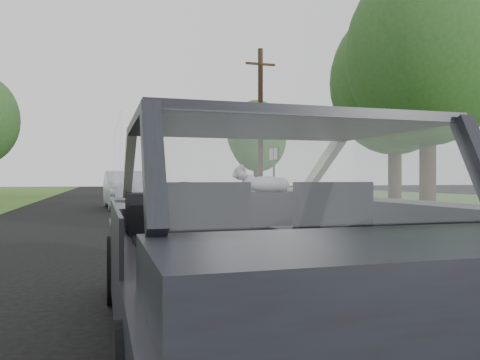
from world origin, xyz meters
TOP-DOWN VIEW (x-y plane):
  - ground at (0.00, 0.00)m, footprint 140.00×140.00m
  - subject_car at (0.00, 0.00)m, footprint 1.80×4.00m
  - dashboard at (0.00, 0.62)m, footprint 1.58×0.45m
  - driver_seat at (-0.40, -0.29)m, footprint 0.50×0.72m
  - passenger_seat at (0.40, -0.29)m, footprint 0.50×0.72m
  - steering_wheel at (-0.40, 0.33)m, footprint 0.36×0.36m
  - cat at (0.31, 0.57)m, footprint 0.52×0.19m
  - guardrail at (4.30, 10.00)m, footprint 0.05×90.00m
  - other_car at (-0.08, 15.04)m, footprint 1.93×4.38m
  - highway_sign at (6.33, 16.40)m, footprint 0.13×1.01m
  - utility_pole at (6.35, 18.29)m, footprint 0.30×0.30m
  - tree_0 at (9.27, 9.93)m, footprint 6.99×6.99m
  - tree_1 at (9.93, 12.68)m, footprint 6.33×6.33m
  - tree_2 at (9.44, 27.79)m, footprint 4.25×4.25m
  - tree_3 at (12.44, 37.19)m, footprint 5.57×5.57m

SIDE VIEW (x-z plane):
  - ground at x=0.00m, z-range 0.00..0.00m
  - guardrail at x=4.30m, z-range 0.42..0.74m
  - other_car at x=-0.08m, z-range 0.00..1.41m
  - subject_car at x=0.00m, z-range 0.00..1.45m
  - dashboard at x=0.00m, z-range 0.70..1.00m
  - driver_seat at x=-0.40m, z-range 0.67..1.09m
  - passenger_seat at x=0.40m, z-range 0.67..1.09m
  - steering_wheel at x=-0.40m, z-range 0.90..0.94m
  - cat at x=0.31m, z-range 0.96..1.19m
  - highway_sign at x=6.33m, z-range 0.00..2.52m
  - tree_2 at x=9.44m, z-range 0.00..5.94m
  - utility_pole at x=6.35m, z-range 0.00..7.38m
  - tree_1 at x=9.93m, z-range 0.00..7.56m
  - tree_3 at x=12.44m, z-range 0.00..8.01m
  - tree_0 at x=9.27m, z-range 0.00..8.11m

